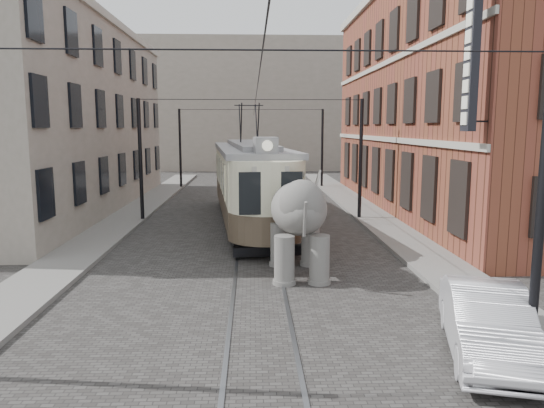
{
  "coord_description": "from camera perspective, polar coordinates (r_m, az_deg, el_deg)",
  "views": [
    {
      "loc": [
        -0.17,
        -19.22,
        4.62
      ],
      "look_at": [
        0.48,
        -2.4,
        2.1
      ],
      "focal_mm": 33.9,
      "sensor_mm": 36.0,
      "label": 1
    }
  ],
  "objects": [
    {
      "name": "stucco_building",
      "position": [
        31.16,
        -22.83,
        8.55
      ],
      "size": [
        7.0,
        24.0,
        10.0
      ],
      "primitive_type": "cube",
      "color": "gray",
      "rests_on": "ground"
    },
    {
      "name": "parked_car",
      "position": [
        11.56,
        22.82,
        -11.96
      ],
      "size": [
        2.55,
        4.53,
        1.41
      ],
      "primitive_type": "imported",
      "rotation": [
        0.0,
        0.0,
        -0.26
      ],
      "color": "silver",
      "rests_on": "ground"
    },
    {
      "name": "tram",
      "position": [
        24.78,
        -2.54,
        4.41
      ],
      "size": [
        4.33,
        14.6,
        5.71
      ],
      "primitive_type": null,
      "rotation": [
        0.0,
        0.0,
        0.1
      ],
      "color": "beige",
      "rests_on": "ground"
    },
    {
      "name": "sidewalk_right",
      "position": [
        20.69,
        15.23,
        -4.48
      ],
      "size": [
        2.0,
        60.0,
        0.15
      ],
      "primitive_type": "cube",
      "color": "slate",
      "rests_on": "ground"
    },
    {
      "name": "catenary",
      "position": [
        24.27,
        -2.3,
        4.68
      ],
      "size": [
        11.0,
        30.2,
        6.0
      ],
      "primitive_type": null,
      "color": "black",
      "rests_on": "ground"
    },
    {
      "name": "ground",
      "position": [
        19.77,
        -1.68,
        -5.01
      ],
      "size": [
        120.0,
        120.0,
        0.0
      ],
      "primitive_type": "plane",
      "color": "#42403D"
    },
    {
      "name": "distant_block",
      "position": [
        59.27,
        -2.1,
        10.8
      ],
      "size": [
        28.0,
        10.0,
        14.0
      ],
      "primitive_type": "cube",
      "color": "gray",
      "rests_on": "ground"
    },
    {
      "name": "tram_rails",
      "position": [
        19.76,
        -1.68,
        -4.97
      ],
      "size": [
        1.54,
        80.0,
        0.02
      ],
      "primitive_type": null,
      "color": "slate",
      "rests_on": "ground"
    },
    {
      "name": "sidewalk_left",
      "position": [
        20.74,
        -20.01,
        -4.67
      ],
      "size": [
        2.0,
        60.0,
        0.15
      ],
      "primitive_type": "cube",
      "color": "slate",
      "rests_on": "ground"
    },
    {
      "name": "elephant",
      "position": [
        16.12,
        2.95,
        -2.18
      ],
      "size": [
        3.03,
        5.38,
        3.26
      ],
      "primitive_type": null,
      "rotation": [
        0.0,
        0.0,
        0.02
      ],
      "color": "#66635E",
      "rests_on": "ground"
    },
    {
      "name": "brick_building",
      "position": [
        30.38,
        19.7,
        10.62
      ],
      "size": [
        8.0,
        26.0,
        12.0
      ],
      "primitive_type": "cube",
      "color": "brown",
      "rests_on": "ground"
    }
  ]
}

